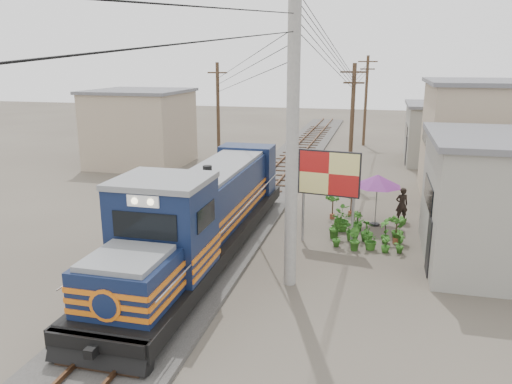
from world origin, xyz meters
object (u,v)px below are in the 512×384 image
(locomotive, at_px, (203,216))
(market_umbrella, at_px, (378,181))
(billboard, at_px, (329,176))
(vendor, at_px, (402,205))

(locomotive, bearing_deg, market_umbrella, 41.25)
(billboard, xyz_separation_m, vendor, (3.00, 3.69, -2.02))
(billboard, relative_size, vendor, 2.38)
(locomotive, relative_size, market_umbrella, 5.41)
(locomotive, xyz_separation_m, vendor, (7.29, 6.26, -0.84))
(locomotive, bearing_deg, billboard, 30.89)
(market_umbrella, height_order, vendor, market_umbrella)
(billboard, bearing_deg, vendor, 59.12)
(locomotive, distance_m, vendor, 9.64)
(billboard, height_order, market_umbrella, billboard)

